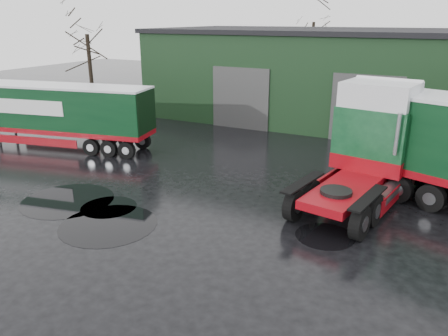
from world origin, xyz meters
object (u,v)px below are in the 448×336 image
(warehouse, at_px, (383,77))
(hero_tractor, at_px, (358,148))
(trailer_left, at_px, (54,116))
(tree_back_a, at_px, (312,43))
(tree_left, at_px, (89,59))

(warehouse, xyz_separation_m, hero_tractor, (1.36, -15.50, -0.81))
(warehouse, relative_size, trailer_left, 2.81)
(tree_back_a, bearing_deg, hero_tractor, -69.84)
(warehouse, distance_m, tree_left, 20.64)
(tree_left, distance_m, tree_back_a, 21.10)
(hero_tractor, xyz_separation_m, trailer_left, (-16.84, 0.65, -0.55))
(warehouse, distance_m, hero_tractor, 15.58)
(hero_tractor, distance_m, trailer_left, 16.86)
(warehouse, height_order, trailer_left, warehouse)
(hero_tractor, distance_m, tree_left, 21.78)
(warehouse, height_order, tree_left, tree_left)
(tree_back_a, bearing_deg, warehouse, -51.34)
(tree_left, bearing_deg, warehouse, 22.83)
(warehouse, relative_size, tree_left, 3.81)
(trailer_left, distance_m, tree_back_a, 26.11)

